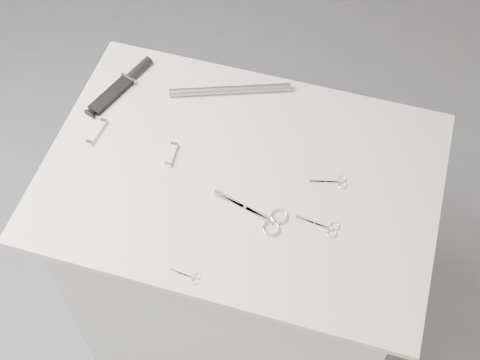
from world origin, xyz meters
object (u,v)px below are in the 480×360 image
(large_shears, at_px, (264,217))
(pocket_knife_a, at_px, (97,132))
(embroidery_scissors_b, at_px, (334,182))
(plinth, at_px, (241,260))
(sheathed_knife, at_px, (124,83))
(metal_rail, at_px, (230,90))
(tiny_scissors, at_px, (189,276))
(pocket_knife_b, at_px, (171,155))
(embroidery_scissors_a, at_px, (324,227))

(large_shears, xyz_separation_m, pocket_knife_a, (-0.49, 0.13, 0.00))
(large_shears, relative_size, embroidery_scissors_b, 2.03)
(plinth, height_order, large_shears, large_shears)
(plinth, xyz_separation_m, embroidery_scissors_b, (0.23, 0.04, 0.47))
(sheathed_knife, bearing_deg, metal_rail, -59.39)
(sheathed_knife, bearing_deg, pocket_knife_a, -162.32)
(large_shears, distance_m, tiny_scissors, 0.24)
(plinth, distance_m, pocket_knife_b, 0.51)
(embroidery_scissors_a, height_order, metal_rail, metal_rail)
(embroidery_scissors_a, xyz_separation_m, sheathed_knife, (-0.63, 0.29, 0.01))
(embroidery_scissors_a, bearing_deg, pocket_knife_b, 173.92)
(sheathed_knife, relative_size, pocket_knife_a, 2.60)
(embroidery_scissors_b, relative_size, tiny_scissors, 1.30)
(sheathed_knife, xyz_separation_m, pocket_knife_b, (0.21, -0.19, -0.00))
(pocket_knife_b, bearing_deg, embroidery_scissors_b, -89.12)
(plinth, relative_size, large_shears, 4.65)
(tiny_scissors, bearing_deg, embroidery_scissors_b, 59.13)
(pocket_knife_a, bearing_deg, embroidery_scissors_b, -82.19)
(large_shears, bearing_deg, sheathed_knife, 162.50)
(tiny_scissors, bearing_deg, pocket_knife_a, 144.72)
(plinth, distance_m, embroidery_scissors_b, 0.53)
(plinth, xyz_separation_m, large_shears, (0.09, -0.11, 0.47))
(embroidery_scissors_a, relative_size, tiny_scissors, 1.45)
(pocket_knife_b, bearing_deg, sheathed_knife, 42.90)
(embroidery_scissors_a, distance_m, sheathed_knife, 0.70)
(large_shears, distance_m, embroidery_scissors_a, 0.15)
(plinth, height_order, tiny_scissors, tiny_scissors)
(embroidery_scissors_a, distance_m, pocket_knife_a, 0.65)
(plinth, bearing_deg, embroidery_scissors_b, 10.77)
(tiny_scissors, bearing_deg, sheathed_knife, 131.98)
(plinth, relative_size, pocket_knife_b, 11.99)
(large_shears, xyz_separation_m, metal_rail, (-0.20, 0.36, 0.01))
(embroidery_scissors_b, xyz_separation_m, pocket_knife_a, (-0.63, -0.02, 0.00))
(metal_rail, bearing_deg, sheathed_knife, -168.86)
(plinth, bearing_deg, large_shears, -49.30)
(plinth, height_order, embroidery_scissors_b, embroidery_scissors_b)
(plinth, xyz_separation_m, tiny_scissors, (-0.03, -0.31, 0.47))
(large_shears, bearing_deg, pocket_knife_b, 172.74)
(embroidery_scissors_b, bearing_deg, pocket_knife_b, 170.89)
(pocket_knife_a, height_order, pocket_knife_b, pocket_knife_a)
(plinth, relative_size, metal_rail, 2.70)
(tiny_scissors, bearing_deg, metal_rail, 103.60)
(sheathed_knife, height_order, pocket_knife_b, sheathed_knife)
(large_shears, relative_size, pocket_knife_b, 2.58)
(tiny_scissors, bearing_deg, large_shears, 64.50)
(large_shears, bearing_deg, embroidery_scissors_a, 20.41)
(embroidery_scissors_b, relative_size, pocket_knife_a, 1.06)
(large_shears, xyz_separation_m, sheathed_knife, (-0.49, 0.30, 0.01))
(embroidery_scissors_b, relative_size, metal_rail, 0.29)
(large_shears, height_order, pocket_knife_a, pocket_knife_a)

